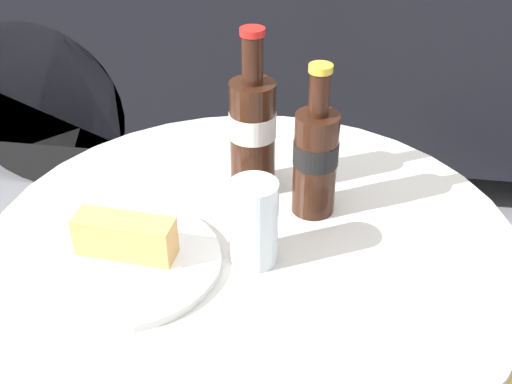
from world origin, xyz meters
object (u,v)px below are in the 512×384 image
Objects in this scene: lunch_plate_near at (126,255)px; drinking_glass at (254,226)px; bistro_table at (252,321)px; cola_bottle_left at (316,157)px; cola_bottle_right at (253,129)px.

drinking_glass is at bearing 12.29° from lunch_plate_near.
bistro_table is 0.23m from drinking_glass.
cola_bottle_right is at bearing 153.91° from cola_bottle_left.
bistro_table is 0.29m from cola_bottle_left.
cola_bottle_right is 0.27m from lunch_plate_near.
lunch_plate_near is (-0.24, -0.17, -0.08)m from cola_bottle_left.
drinking_glass is at bearing -117.97° from cola_bottle_left.
lunch_plate_near is (-0.17, -0.04, -0.04)m from drinking_glass.
cola_bottle_right is 2.13× the size of drinking_glass.
cola_bottle_left is at bearing 44.71° from bistro_table.
cola_bottle_left reaches higher than drinking_glass.
drinking_glass reaches higher than lunch_plate_near.
cola_bottle_right is at bearing 99.51° from drinking_glass.
cola_bottle_right is 1.01× the size of lunch_plate_near.
cola_bottle_left is at bearing 35.15° from lunch_plate_near.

